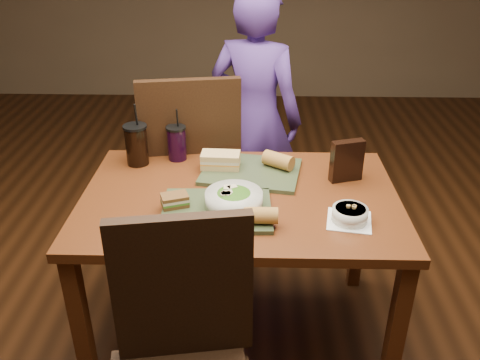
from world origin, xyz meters
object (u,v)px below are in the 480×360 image
object	(u,v)px
cup_berry	(177,143)
chair_far	(195,166)
diner	(255,119)
soup_bowl	(350,214)
baguette_near	(261,215)
sandwich_near	(175,200)
salad_bowl	(234,199)
sandwich_far	(221,160)
chair_near	(182,358)
cup_cola	(137,144)
tray_near	(217,210)
tray_far	(251,172)
chip_bag	(347,161)
baguette_far	(278,160)
dining_table	(240,214)

from	to	relation	value
cup_berry	chair_far	bearing A→B (deg)	73.63
diner	soup_bowl	bearing A→B (deg)	128.72
baguette_near	chair_far	bearing A→B (deg)	113.37
diner	sandwich_near	distance (m)	1.06
salad_bowl	sandwich_far	world-z (taller)	salad_bowl
chair_near	cup_cola	world-z (taller)	cup_cola
tray_near	tray_far	size ratio (longest dim) A/B	1.00
diner	chip_bag	bearing A→B (deg)	138.12
chair_near	sandwich_near	xyz separation A→B (m)	(-0.09, 0.57, 0.23)
chair_near	baguette_near	bearing A→B (deg)	61.77
tray_far	tray_near	bearing A→B (deg)	-111.27
chip_bag	tray_near	bearing A→B (deg)	-169.48
baguette_far	baguette_near	bearing A→B (deg)	-100.18
sandwich_near	cup_berry	bearing A→B (deg)	96.56
chair_near	diner	size ratio (longest dim) A/B	0.68
chair_far	baguette_near	xyz separation A→B (m)	(0.33, -0.76, 0.18)
chair_near	baguette_far	size ratio (longest dim) A/B	7.43
baguette_near	chip_bag	size ratio (longest dim) A/B	0.68
soup_bowl	tray_far	bearing A→B (deg)	134.25
tray_near	baguette_far	xyz separation A→B (m)	(0.25, 0.36, 0.04)
baguette_near	cup_berry	xyz separation A→B (m)	(-0.38, 0.57, 0.03)
cup_berry	salad_bowl	bearing A→B (deg)	-58.79
salad_bowl	soup_bowl	world-z (taller)	salad_bowl
diner	chair_near	bearing A→B (deg)	102.46
chair_near	sandwich_near	distance (m)	0.62
dining_table	sandwich_far	distance (m)	0.28
sandwich_near	tray_near	bearing A→B (deg)	-5.93
tray_far	cup_berry	xyz separation A→B (m)	(-0.35, 0.14, 0.07)
sandwich_far	cup_berry	distance (m)	0.24
tray_far	baguette_far	bearing A→B (deg)	13.41
chair_far	soup_bowl	world-z (taller)	chair_far
cup_berry	tray_near	bearing A→B (deg)	-65.50
chair_far	soup_bowl	distance (m)	0.99
sandwich_near	diner	bearing A→B (deg)	72.76
tray_near	baguette_near	xyz separation A→B (m)	(0.17, -0.10, 0.04)
tray_near	salad_bowl	world-z (taller)	salad_bowl
chair_near	cup_cola	size ratio (longest dim) A/B	3.47
chair_near	tray_far	size ratio (longest dim) A/B	2.40
chair_far	tray_near	bearing A→B (deg)	-76.41
soup_bowl	sandwich_near	distance (m)	0.67
tray_far	baguette_far	xyz separation A→B (m)	(0.12, 0.03, 0.04)
tray_far	salad_bowl	size ratio (longest dim) A/B	1.90
dining_table	diner	world-z (taller)	diner
baguette_near	chip_bag	bearing A→B (deg)	45.84
tray_far	dining_table	bearing A→B (deg)	-102.57
salad_bowl	sandwich_far	bearing A→B (deg)	101.66
sandwich_far	chip_bag	size ratio (longest dim) A/B	0.96
tray_far	diner	bearing A→B (deg)	88.33
chair_near	salad_bowl	bearing A→B (deg)	75.82
baguette_near	cup_berry	world-z (taller)	cup_berry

